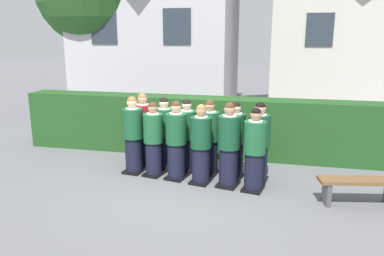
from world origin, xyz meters
TOP-DOWN VIEW (x-y plane):
  - ground_plane at (0.00, 0.00)m, footprint 60.00×60.00m
  - student_front_row_0 at (-1.29, 0.22)m, footprint 0.44×0.52m
  - student_front_row_1 at (-0.80, 0.13)m, footprint 0.45×0.54m
  - student_front_row_2 at (-0.29, 0.05)m, footprint 0.47×0.56m
  - student_front_row_3 at (0.25, -0.07)m, footprint 0.45×0.54m
  - student_front_row_4 at (0.82, -0.11)m, footprint 0.48×0.55m
  - student_front_row_5 at (1.32, -0.22)m, footprint 0.46×0.53m
  - student_in_red_blazer at (-1.23, 0.70)m, footprint 0.44×0.55m
  - student_rear_row_1 at (-0.71, 0.60)m, footprint 0.43×0.53m
  - student_rear_row_2 at (-0.19, 0.56)m, footprint 0.43×0.51m
  - student_rear_row_3 at (0.33, 0.47)m, footprint 0.44×0.54m
  - student_rear_row_4 at (0.88, 0.38)m, footprint 0.47×0.55m
  - student_rear_row_5 at (1.38, 0.27)m, footprint 0.44×0.54m
  - hedge at (0.00, 1.80)m, footprint 9.31×0.70m
  - school_building_main at (4.27, 8.15)m, footprint 6.10×3.19m
  - school_building_annex at (-2.72, 6.82)m, footprint 5.82×4.43m
  - wooden_bench at (3.17, -0.48)m, footprint 1.44×0.61m

SIDE VIEW (x-z plane):
  - ground_plane at x=0.00m, z-range 0.00..0.00m
  - wooden_bench at x=3.17m, z-range 0.11..0.59m
  - hedge at x=0.00m, z-range 0.00..1.44m
  - student_front_row_1 at x=-0.80m, z-range -0.04..1.55m
  - student_rear_row_2 at x=-0.19m, z-range -0.04..1.56m
  - student_rear_row_1 at x=-0.71m, z-range -0.04..1.57m
  - student_rear_row_3 at x=0.33m, z-range -0.04..1.58m
  - student_front_row_3 at x=0.25m, z-range -0.04..1.58m
  - student_front_row_5 at x=1.32m, z-range -0.04..1.58m
  - student_rear_row_4 at x=0.88m, z-range -0.04..1.58m
  - student_front_row_2 at x=-0.29m, z-range -0.04..1.60m
  - student_rear_row_5 at x=1.38m, z-range -0.04..1.61m
  - student_front_row_0 at x=-1.29m, z-range -0.04..1.63m
  - student_in_red_blazer at x=-1.23m, z-range -0.04..1.63m
  - student_front_row_4 at x=0.82m, z-range -0.04..1.65m
  - school_building_main at x=4.27m, z-range 0.08..6.77m
  - school_building_annex at x=-2.72m, z-range 0.08..6.84m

